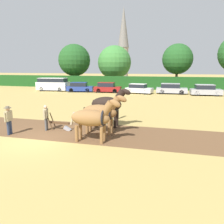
# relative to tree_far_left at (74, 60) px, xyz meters

# --- Properties ---
(ground_plane) EXTENTS (240.00, 240.00, 0.00)m
(ground_plane) POSITION_rel_tree_far_left_xyz_m (12.34, -32.14, -5.22)
(ground_plane) COLOR #A88E4C
(plowed_furrow_strip) EXTENTS (26.87, 4.32, 0.01)m
(plowed_furrow_strip) POSITION_rel_tree_far_left_xyz_m (11.23, -30.15, -5.22)
(plowed_furrow_strip) COLOR brown
(plowed_furrow_strip) RESTS_ON ground
(hedgerow) EXTENTS (63.61, 1.23, 2.23)m
(hedgerow) POSITION_rel_tree_far_left_xyz_m (12.34, -2.85, -4.11)
(hedgerow) COLOR #194719
(hedgerow) RESTS_ON ground
(tree_far_left) EXTENTS (6.41, 6.41, 8.44)m
(tree_far_left) POSITION_rel_tree_far_left_xyz_m (0.00, 0.00, 0.00)
(tree_far_left) COLOR #423323
(tree_far_left) RESTS_ON ground
(tree_left) EXTENTS (6.72, 6.72, 8.14)m
(tree_left) POSITION_rel_tree_far_left_xyz_m (7.92, 1.88, -0.45)
(tree_left) COLOR brown
(tree_left) RESTS_ON ground
(tree_center_left) EXTENTS (5.44, 5.44, 8.01)m
(tree_center_left) POSITION_rel_tree_far_left_xyz_m (20.10, 0.25, 0.05)
(tree_center_left) COLOR brown
(tree_center_left) RESTS_ON ground
(church_spire) EXTENTS (3.28, 3.28, 21.31)m
(church_spire) POSITION_rel_tree_far_left_xyz_m (4.78, 24.71, 5.93)
(church_spire) COLOR gray
(church_spire) RESTS_ON ground
(draft_horse_lead_left) EXTENTS (2.80, 0.93, 2.34)m
(draft_horse_lead_left) POSITION_rel_tree_far_left_xyz_m (15.40, -31.62, -3.95)
(draft_horse_lead_left) COLOR brown
(draft_horse_lead_left) RESTS_ON ground
(draft_horse_lead_right) EXTENTS (2.80, 0.96, 2.37)m
(draft_horse_lead_right) POSITION_rel_tree_far_left_xyz_m (15.38, -30.11, -3.94)
(draft_horse_lead_right) COLOR brown
(draft_horse_lead_right) RESTS_ON ground
(draft_horse_trail_left) EXTENTS (2.72, 1.05, 2.60)m
(draft_horse_trail_left) POSITION_rel_tree_far_left_xyz_m (15.36, -28.59, -3.73)
(draft_horse_trail_left) COLOR black
(draft_horse_trail_left) RESTS_ON ground
(plow) EXTENTS (1.54, 0.46, 1.13)m
(plow) POSITION_rel_tree_far_left_xyz_m (12.79, -30.13, -4.91)
(plow) COLOR #4C331E
(plow) RESTS_ON ground
(farmer_at_plow) EXTENTS (0.33, 0.62, 1.57)m
(farmer_at_plow) POSITION_rel_tree_far_left_xyz_m (11.90, -30.40, -4.32)
(farmer_at_plow) COLOR #4C4C4C
(farmer_at_plow) RESTS_ON ground
(farmer_beside_team) EXTENTS (0.30, 0.62, 1.54)m
(farmer_beside_team) POSITION_rel_tree_far_left_xyz_m (15.44, -26.41, -4.34)
(farmer_beside_team) COLOR #4C4C4C
(farmer_beside_team) RESTS_ON ground
(farmer_onlooker_left) EXTENTS (0.42, 0.65, 1.67)m
(farmer_onlooker_left) POSITION_rel_tree_far_left_xyz_m (10.33, -31.74, -4.25)
(farmer_onlooker_left) COLOR #28334C
(farmer_onlooker_left) RESTS_ON ground
(parked_van) EXTENTS (5.25, 2.39, 2.11)m
(parked_van) POSITION_rel_tree_far_left_xyz_m (0.40, -9.60, -4.14)
(parked_van) COLOR silver
(parked_van) RESTS_ON ground
(parked_car_left) EXTENTS (4.33, 2.44, 1.52)m
(parked_car_left) POSITION_rel_tree_far_left_xyz_m (5.29, -9.84, -4.49)
(parked_car_left) COLOR navy
(parked_car_left) RESTS_ON ground
(parked_car_center_left) EXTENTS (4.17, 1.96, 1.55)m
(parked_car_center_left) POSITION_rel_tree_far_left_xyz_m (9.72, -9.51, -4.48)
(parked_car_center_left) COLOR maroon
(parked_car_center_left) RESTS_ON ground
(parked_car_center) EXTENTS (4.14, 2.42, 1.44)m
(parked_car_center) POSITION_rel_tree_far_left_xyz_m (14.63, -9.63, -4.53)
(parked_car_center) COLOR silver
(parked_car_center) RESTS_ON ground
(parked_car_center_right) EXTENTS (4.38, 1.85, 1.52)m
(parked_car_center_right) POSITION_rel_tree_far_left_xyz_m (19.27, -8.83, -4.49)
(parked_car_center_right) COLOR #9E9EA8
(parked_car_center_right) RESTS_ON ground
(parked_car_right) EXTENTS (4.19, 2.07, 1.51)m
(parked_car_right) POSITION_rel_tree_far_left_xyz_m (23.83, -9.58, -4.49)
(parked_car_right) COLOR #9E9EA8
(parked_car_right) RESTS_ON ground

